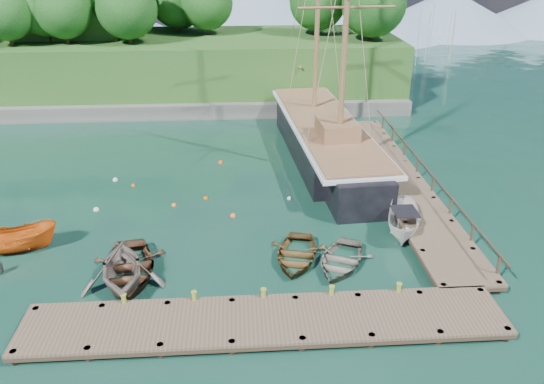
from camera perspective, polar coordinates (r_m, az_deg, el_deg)
The scene contains 25 objects.
ground at distance 28.16m, azimuth -5.55°, elevation -6.11°, with size 160.00×160.00×0.00m, color #123A29.
dock_near at distance 22.60m, azimuth -0.71°, elevation -13.71°, with size 20.00×3.20×1.10m.
dock_east at distance 35.66m, azimuth 13.45°, elevation 1.22°, with size 3.20×24.00×1.10m.
bollard_0 at distance 24.48m, azimuth -15.42°, elevation -12.54°, with size 0.26×0.26×0.45m, color olive.
bollard_1 at distance 24.03m, azimuth -8.24°, elevation -12.57°, with size 0.26×0.26×0.45m, color olive.
bollard_2 at distance 23.96m, azimuth -0.90°, elevation -12.39°, with size 0.26×0.26×0.45m, color olive.
bollard_3 at distance 24.26m, azimuth 6.35°, elevation -12.02°, with size 0.26×0.26×0.45m, color olive.
bollard_4 at distance 24.92m, azimuth 13.30°, elevation -11.49°, with size 0.26×0.26×0.45m, color olive.
rowboat_0 at distance 26.89m, azimuth -15.02°, elevation -8.65°, with size 3.59×5.02×1.04m, color #523322.
rowboat_1 at distance 26.25m, azimuth -15.63°, elevation -9.67°, with size 3.88×4.50×2.37m, color #6E645B.
rowboat_2 at distance 27.13m, azimuth 2.57°, elevation -7.35°, with size 3.00×4.20×0.87m, color #4D3618.
rowboat_3 at distance 26.91m, azimuth 7.30°, elevation -7.87°, with size 2.92×4.09×0.85m, color #655F54.
motorboat_orange at distance 30.77m, azimuth -25.66°, elevation -5.83°, with size 1.59×4.23×1.64m, color #D25A13.
cabin_boat_white at distance 30.24m, azimuth 13.83°, elevation -4.40°, with size 1.68×4.47×1.73m, color white.
schooner at distance 39.73m, azimuth 5.70°, elevation 5.43°, with size 6.43×27.45×20.09m.
mooring_buoy_0 at distance 33.55m, azimuth -18.37°, elevation -1.87°, with size 0.35×0.35×0.35m, color white.
mooring_buoy_1 at distance 32.92m, azimuth -10.50°, elevation -1.46°, with size 0.31×0.31×0.31m, color orange.
mooring_buoy_2 at distance 33.49m, azimuth -7.13°, elevation -0.72°, with size 0.30×0.30×0.30m, color #F95100.
mooring_buoy_3 at distance 33.23m, azimuth 1.87°, elevation -0.74°, with size 0.29×0.29×0.29m, color white.
mooring_buoy_4 at distance 36.11m, azimuth -14.69°, elevation 0.63°, with size 0.28×0.28×0.28m, color #D8450A.
mooring_buoy_5 at distance 38.70m, azimuth -5.54°, elevation 3.10°, with size 0.37×0.37×0.37m, color #EE4A0C.
mooring_buoy_6 at distance 37.27m, azimuth -16.50°, elevation 1.20°, with size 0.36×0.36×0.36m, color silver.
mooring_buoy_7 at distance 31.23m, azimuth -4.21°, elevation -2.63°, with size 0.36×0.36×0.36m, color orange.
headland at distance 57.79m, azimuth -18.48°, elevation 15.22°, with size 51.00×19.31×12.90m.
distant_ridge at distance 94.58m, azimuth -2.02°, elevation 19.32°, with size 117.00×40.00×10.00m.
Camera 1 is at (1.09, -23.95, 14.77)m, focal length 35.00 mm.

